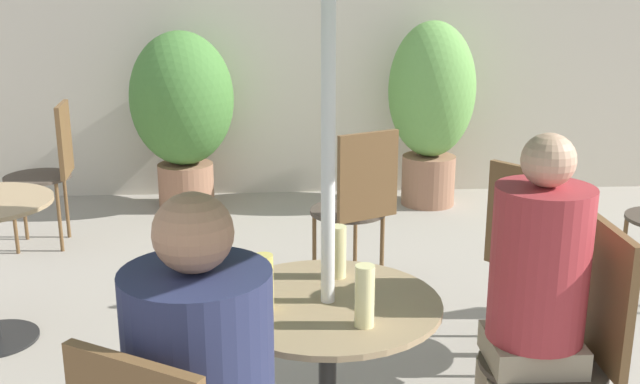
{
  "coord_description": "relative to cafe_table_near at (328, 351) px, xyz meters",
  "views": [
    {
      "loc": [
        -0.23,
        -2.01,
        1.71
      ],
      "look_at": [
        -0.06,
        0.6,
        0.96
      ],
      "focal_mm": 42.0,
      "sensor_mm": 36.0,
      "label": 1
    }
  ],
  "objects": [
    {
      "name": "potted_plant_0",
      "position": [
        -0.85,
        3.43,
        0.25
      ],
      "size": [
        0.78,
        0.78,
        1.35
      ],
      "color": "#93664C",
      "rests_on": "ground_plane"
    },
    {
      "name": "potted_plant_1",
      "position": [
        1.04,
        3.39,
        0.27
      ],
      "size": [
        0.66,
        0.66,
        1.42
      ],
      "color": "#93664C",
      "rests_on": "ground_plane"
    },
    {
      "name": "seated_person_1",
      "position": [
        0.67,
        -0.01,
        0.22
      ],
      "size": [
        0.32,
        0.31,
        1.26
      ],
      "rotation": [
        0.0,
        0.0,
        4.7
      ],
      "color": "gray",
      "rests_on": "ground_plane"
    },
    {
      "name": "bistro_chair_5",
      "position": [
        0.28,
        1.65,
        0.03
      ],
      "size": [
        0.47,
        0.48,
        0.95
      ],
      "rotation": [
        0.0,
        0.0,
        3.6
      ],
      "color": "#42382D",
      "rests_on": "ground_plane"
    },
    {
      "name": "beer_glass_0",
      "position": [
        0.1,
        -0.18,
        0.27
      ],
      "size": [
        0.06,
        0.06,
        0.19
      ],
      "color": "beige",
      "rests_on": "cafe_table_near"
    },
    {
      "name": "beer_glass_2",
      "position": [
        -0.2,
        -0.05,
        0.27
      ],
      "size": [
        0.06,
        0.06,
        0.18
      ],
      "color": "#DBC65B",
      "rests_on": "cafe_table_near"
    },
    {
      "name": "bistro_chair_4",
      "position": [
        -1.61,
        2.61,
        0.03
      ],
      "size": [
        0.44,
        0.43,
        0.95
      ],
      "rotation": [
        0.0,
        0.0,
        4.81
      ],
      "color": "#42382D",
      "rests_on": "ground_plane"
    },
    {
      "name": "beer_glass_1",
      "position": [
        0.05,
        0.2,
        0.27
      ],
      "size": [
        0.06,
        0.06,
        0.18
      ],
      "color": "beige",
      "rests_on": "cafe_table_near"
    },
    {
      "name": "cafe_table_near",
      "position": [
        0.0,
        0.0,
        0.0
      ],
      "size": [
        0.74,
        0.74,
        0.71
      ],
      "color": "black",
      "rests_on": "ground_plane"
    },
    {
      "name": "bistro_chair_1",
      "position": [
        0.82,
        -0.01,
        0.03
      ],
      "size": [
        0.43,
        0.43,
        0.95
      ],
      "rotation": [
        0.0,
        0.0,
        -1.59
      ],
      "color": "#42382D",
      "rests_on": "ground_plane"
    },
    {
      "name": "storefront_wall",
      "position": [
        0.06,
        3.82,
        0.96
      ],
      "size": [
        10.0,
        0.06,
        3.0
      ],
      "color": "beige",
      "rests_on": "ground_plane"
    },
    {
      "name": "bistro_chair_3",
      "position": [
        0.97,
        0.84,
        0.03
      ],
      "size": [
        0.49,
        0.48,
        0.95
      ],
      "rotation": [
        0.0,
        0.0,
        2.23
      ],
      "color": "#42382D",
      "rests_on": "ground_plane"
    }
  ]
}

